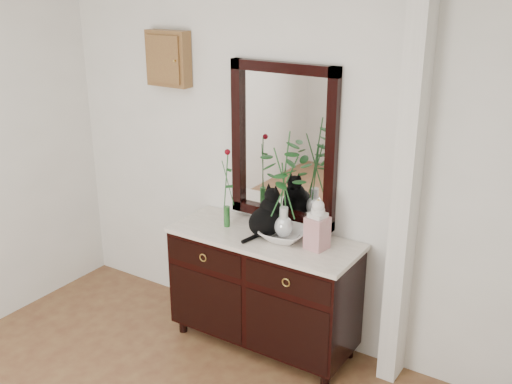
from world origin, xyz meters
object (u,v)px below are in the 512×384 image
Objects in this scene: sideboard at (264,285)px; ginger_jar at (317,224)px; cat at (266,212)px; lotus_bowl at (284,234)px.

ginger_jar is at bearing 3.32° from sideboard.
sideboard is at bearing -176.68° from ginger_jar.
lotus_bowl is (0.14, -0.00, -0.13)m from cat.
sideboard is 0.67m from ginger_jar.
sideboard is 4.22× the size of lotus_bowl.
cat is at bearing 93.62° from sideboard.
lotus_bowl is at bearing 9.13° from sideboard.
lotus_bowl is (0.14, 0.02, 0.41)m from sideboard.
lotus_bowl is at bearing 7.44° from cat.
sideboard is 0.44m from lotus_bowl.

